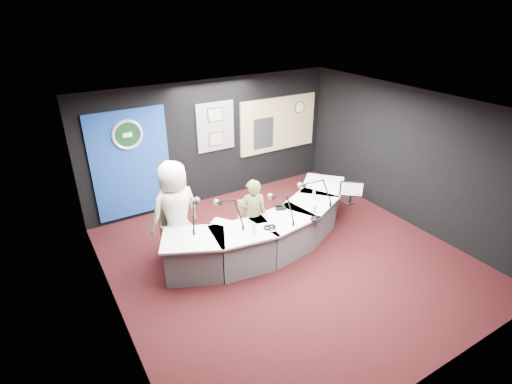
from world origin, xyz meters
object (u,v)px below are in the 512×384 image
broadcast_desk (269,229)px  person_man (176,212)px  person_woman (253,216)px  armchair_left (178,236)px  armchair_right (253,230)px

broadcast_desk → person_man: bearing=160.5°
broadcast_desk → person_man: person_man is taller
broadcast_desk → person_man: size_ratio=2.38×
person_man → person_woman: person_man is taller
broadcast_desk → armchair_left: bearing=160.5°
broadcast_desk → person_woman: size_ratio=3.08×
armchair_left → armchair_right: armchair_left is taller
armchair_left → armchair_right: size_ratio=1.04×
person_man → armchair_right: bearing=150.0°
broadcast_desk → armchair_right: bearing=167.7°
armchair_right → person_woman: size_ratio=0.59×
broadcast_desk → armchair_right: armchair_right is taller
armchair_left → person_man: (0.00, 0.00, 0.50)m
armchair_left → person_woman: (1.29, -0.50, 0.28)m
armchair_right → person_man: bearing=179.7°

